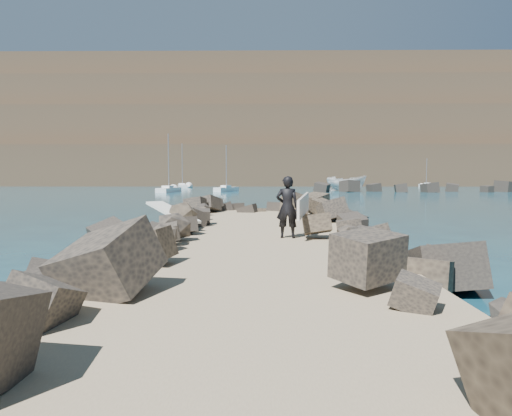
# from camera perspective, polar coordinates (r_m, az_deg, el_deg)

# --- Properties ---
(ground) EXTENTS (800.00, 800.00, 0.00)m
(ground) POSITION_cam_1_polar(r_m,az_deg,el_deg) (13.39, 0.05, -6.12)
(ground) COLOR #0F384C
(ground) RESTS_ON ground
(jetty) EXTENTS (6.00, 26.00, 0.60)m
(jetty) POSITION_cam_1_polar(r_m,az_deg,el_deg) (11.37, -0.06, -6.40)
(jetty) COLOR #8C7759
(jetty) RESTS_ON ground
(riprap_left) EXTENTS (2.60, 22.00, 1.00)m
(riprap_left) POSITION_cam_1_polar(r_m,az_deg,el_deg) (12.21, -13.81, -4.84)
(riprap_left) COLOR black
(riprap_left) RESTS_ON ground
(riprap_right) EXTENTS (2.60, 22.00, 1.00)m
(riprap_right) POSITION_cam_1_polar(r_m,az_deg,el_deg) (12.14, 13.84, -4.89)
(riprap_right) COLOR black
(riprap_right) RESTS_ON ground
(breakwater_secondary) EXTENTS (52.00, 4.00, 1.20)m
(breakwater_secondary) POSITION_cam_1_polar(r_m,az_deg,el_deg) (76.59, 27.78, 2.23)
(breakwater_secondary) COLOR black
(breakwater_secondary) RESTS_ON ground
(headland) EXTENTS (360.00, 140.00, 32.00)m
(headland) POSITION_cam_1_polar(r_m,az_deg,el_deg) (174.00, 3.97, 8.49)
(headland) COLOR #2D4919
(headland) RESTS_ON ground
(surfboard_resting) EXTENTS (2.15, 2.34, 0.08)m
(surfboard_resting) POSITION_cam_1_polar(r_m,az_deg,el_deg) (15.39, -10.42, -0.95)
(surfboard_resting) COLOR white
(surfboard_resting) RESTS_ON riprap_left
(boat_imported) EXTENTS (6.69, 3.83, 2.43)m
(boat_imported) POSITION_cam_1_polar(r_m,az_deg,el_deg) (74.63, 11.22, 3.05)
(boat_imported) COLOR silver
(boat_imported) RESTS_ON ground
(surfer_with_board) EXTENTS (1.06, 2.14, 1.75)m
(surfer_with_board) POSITION_cam_1_polar(r_m,az_deg,el_deg) (12.92, 4.22, 0.14)
(surfer_with_board) COLOR black
(surfer_with_board) RESTS_ON jetty
(sailboat_e) EXTENTS (3.15, 7.64, 8.95)m
(sailboat_e) POSITION_cam_1_polar(r_m,az_deg,el_deg) (92.03, -9.19, 2.70)
(sailboat_e) COLOR white
(sailboat_e) RESTS_ON ground
(sailboat_f) EXTENTS (1.64, 5.10, 6.26)m
(sailboat_f) POSITION_cam_1_polar(r_m,az_deg,el_deg) (104.11, 20.51, 2.64)
(sailboat_f) COLOR white
(sailboat_f) RESTS_ON ground
(sailboat_a) EXTENTS (2.47, 7.41, 8.75)m
(sailboat_a) POSITION_cam_1_polar(r_m,az_deg,el_deg) (68.81, -10.85, 2.26)
(sailboat_a) COLOR white
(sailboat_a) RESTS_ON ground
(sailboat_b) EXTENTS (3.62, 5.92, 7.25)m
(sailboat_b) POSITION_cam_1_polar(r_m,az_deg,el_deg) (70.64, -3.72, 2.37)
(sailboat_b) COLOR white
(sailboat_b) RESTS_ON ground
(headland_buildings) EXTENTS (137.50, 30.50, 5.00)m
(headland_buildings) POSITION_cam_1_polar(r_m,az_deg,el_deg) (169.19, 6.54, 14.74)
(headland_buildings) COLOR white
(headland_buildings) RESTS_ON headland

